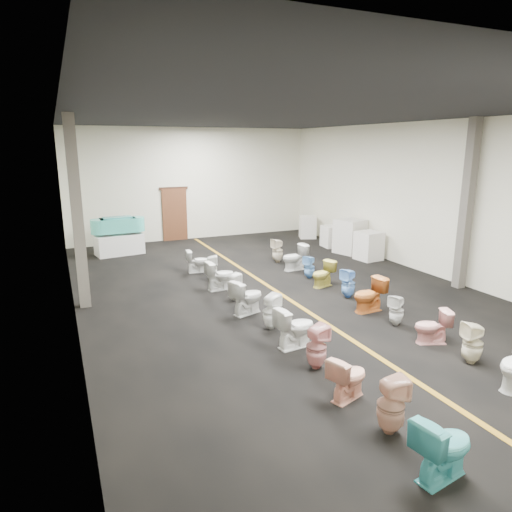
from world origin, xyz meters
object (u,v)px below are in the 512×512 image
Objects in this scene: toilet_left_2 at (348,377)px; toilet_right_9 at (295,257)px; toilet_left_7 at (234,287)px; toilet_right_2 at (473,343)px; toilet_left_1 at (391,405)px; toilet_left_5 at (271,312)px; toilet_right_6 at (348,283)px; appliance_crate_d at (308,227)px; appliance_crate_a at (369,246)px; toilet_left_6 at (247,297)px; toilet_right_3 at (432,327)px; appliance_crate_b at (350,236)px; toilet_left_3 at (317,347)px; toilet_right_8 at (309,267)px; display_table at (119,244)px; toilet_right_5 at (369,295)px; toilet_right_7 at (323,274)px; bathtub at (118,225)px; appliance_crate_c at (332,236)px; toilet_left_4 at (295,327)px; toilet_left_0 at (443,447)px; toilet_right_4 at (396,310)px; toilet_right_10 at (278,251)px; toilet_left_9 at (212,268)px; toilet_left_10 at (198,261)px; toilet_left_8 at (220,275)px.

toilet_left_2 is 0.88× the size of toilet_right_9.
toilet_right_2 reaches higher than toilet_left_7.
toilet_left_1 reaches higher than toilet_left_2.
toilet_right_6 is (2.68, 1.05, -0.00)m from toilet_left_5.
appliance_crate_d is at bearing -15.45° from toilet_left_1.
toilet_left_6 is (-5.75, -3.07, -0.07)m from appliance_crate_a.
toilet_right_3 is 0.86× the size of toilet_right_9.
toilet_left_1 is (-5.72, -9.12, -0.20)m from appliance_crate_b.
toilet_right_8 is at bearing -40.60° from toilet_left_3.
display_table is at bearing 151.08° from appliance_crate_a.
toilet_right_5 is (2.61, -2.00, 0.05)m from toilet_left_7.
toilet_left_7 is at bearing -131.50° from toilet_right_5.
toilet_right_6 is 1.07× the size of toilet_right_7.
appliance_crate_d is 11.62m from toilet_left_3.
toilet_left_5 is (2.02, -8.34, -0.69)m from bathtub.
toilet_left_2 is at bearing -121.69° from appliance_crate_c.
toilet_left_4 is (-5.59, -5.10, -0.08)m from appliance_crate_a.
display_table is 1.67× the size of appliance_crate_a.
toilet_left_0 is 1.14× the size of toilet_right_7.
toilet_right_4 is at bearing -121.45° from appliance_crate_a.
toilet_right_4 is (-0.01, 1.02, -0.00)m from toilet_right_3.
toilet_left_6 reaches higher than toilet_right_4.
toilet_right_10 is (-0.04, 3.98, 0.02)m from toilet_right_6.
toilet_left_9 reaches higher than display_table.
toilet_right_10 is at bearing -51.44° from toilet_left_5.
appliance_crate_c reaches higher than toilet_right_4.
toilet_left_1 reaches higher than toilet_left_10.
toilet_left_3 is at bearing -29.35° from toilet_right_10.
toilet_left_8 is 3.98m from toilet_right_5.
toilet_left_5 is at bearing -37.19° from toilet_right_9.
toilet_right_5 is 1.01× the size of toilet_right_10.
appliance_crate_a is at bearing 107.57° from toilet_right_7.
appliance_crate_c is at bearing 117.22° from toilet_right_8.
toilet_right_9 reaches higher than toilet_right_7.
toilet_left_1 reaches higher than toilet_right_5.
toilet_right_8 is at bearing -7.76° from toilet_right_10.
toilet_left_3 is at bearing -128.49° from appliance_crate_b.
appliance_crate_a is at bearing 173.63° from toilet_right_3.
appliance_crate_b is 8.63m from toilet_right_2.
appliance_crate_b is 1.58× the size of toilet_right_2.
toilet_left_1 is 1.02× the size of toilet_right_9.
toilet_left_5 is 2.71m from toilet_right_4.
appliance_crate_d is 7.76m from toilet_right_6.
toilet_left_6 is at bearing -151.88° from appliance_crate_a.
toilet_right_9 is (2.78, 0.94, 0.01)m from toilet_left_8.
toilet_right_3 is 1.95m from toilet_right_5.
toilet_left_8 is 2.94m from toilet_right_9.
bathtub reaches higher than toilet_left_7.
toilet_left_5 is 1.01× the size of toilet_right_6.
toilet_right_6 is (2.65, 2.04, -0.03)m from toilet_left_4.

